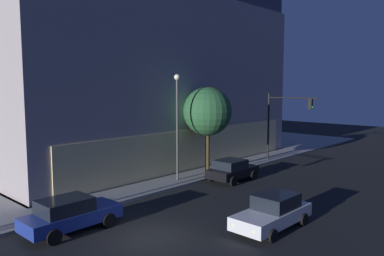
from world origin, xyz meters
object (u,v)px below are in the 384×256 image
street_lamp_sidewalk (177,114)px  sidewalk_tree (208,112)px  car_black (232,170)px  modern_building (116,73)px  car_white (273,212)px  traffic_light_far_corner (283,115)px  car_blue (70,214)px

street_lamp_sidewalk → sidewalk_tree: bearing=-0.8°
street_lamp_sidewalk → car_black: (2.97, -2.74, -4.16)m
modern_building → car_white: bearing=-107.4°
sidewalk_tree → car_black: size_ratio=1.67×
traffic_light_far_corner → car_black: (-8.78, -0.78, -3.51)m
sidewalk_tree → car_white: sidewalk_tree is taller
modern_building → car_white: 24.85m
modern_building → street_lamp_sidewalk: bearing=-106.9°
car_white → car_black: size_ratio=1.16×
modern_building → car_white: modern_building is taller
street_lamp_sidewalk → traffic_light_far_corner: bearing=-9.5°
sidewalk_tree → car_blue: 14.45m
traffic_light_far_corner → sidewalk_tree: size_ratio=0.91×
street_lamp_sidewalk → car_white: (-3.20, -9.88, -4.19)m
sidewalk_tree → car_blue: sidewalk_tree is taller
sidewalk_tree → car_blue: bearing=-167.9°
modern_building → street_lamp_sidewalk: 13.71m
car_white → car_black: bearing=49.1°
modern_building → traffic_light_far_corner: bearing=-61.8°
street_lamp_sidewalk → car_blue: size_ratio=1.64×
modern_building → car_black: modern_building is taller
traffic_light_far_corner → modern_building: bearing=118.2°
car_blue → sidewalk_tree: bearing=12.1°
sidewalk_tree → car_blue: (-13.53, -2.91, -4.16)m
car_white → modern_building: bearing=72.6°
traffic_light_far_corner → car_blue: traffic_light_far_corner is taller
traffic_light_far_corner → car_blue: (-21.97, -1.00, -3.49)m
sidewalk_tree → street_lamp_sidewalk: bearing=179.2°
car_white → car_black: car_white is taller
car_blue → car_black: (13.20, 0.21, -0.02)m
modern_building → car_blue: bearing=-132.0°
traffic_light_far_corner → car_black: traffic_light_far_corner is taller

